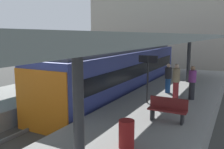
% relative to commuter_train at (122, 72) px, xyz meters
% --- Properties ---
extents(ground_plane, '(80.00, 80.00, 0.00)m').
position_rel_commuter_train_xyz_m(ground_plane, '(0.00, -5.35, -1.73)').
color(ground_plane, '#383835').
extents(platform_left, '(4.40, 28.00, 1.00)m').
position_rel_commuter_train_xyz_m(platform_left, '(-3.80, -5.35, -1.23)').
color(platform_left, gray).
rests_on(platform_left, ground_plane).
extents(platform_right, '(4.40, 28.00, 1.00)m').
position_rel_commuter_train_xyz_m(platform_right, '(3.80, -5.35, -1.23)').
color(platform_right, gray).
rests_on(platform_right, ground_plane).
extents(track_ballast, '(3.20, 28.00, 0.20)m').
position_rel_commuter_train_xyz_m(track_ballast, '(0.00, -5.35, -1.63)').
color(track_ballast, '#423F3D').
rests_on(track_ballast, ground_plane).
extents(rail_near_side, '(0.08, 28.00, 0.14)m').
position_rel_commuter_train_xyz_m(rail_near_side, '(-0.72, -5.35, -1.46)').
color(rail_near_side, slate).
rests_on(rail_near_side, track_ballast).
extents(rail_far_side, '(0.08, 28.00, 0.14)m').
position_rel_commuter_train_xyz_m(rail_far_side, '(0.72, -5.35, -1.46)').
color(rail_far_side, slate).
rests_on(rail_far_side, track_ballast).
extents(commuter_train, '(2.78, 15.07, 3.10)m').
position_rel_commuter_train_xyz_m(commuter_train, '(0.00, 0.00, 0.00)').
color(commuter_train, '#38428C').
rests_on(commuter_train, track_ballast).
extents(canopy_left, '(4.18, 21.00, 3.32)m').
position_rel_commuter_train_xyz_m(canopy_left, '(-3.80, -3.95, 2.47)').
color(canopy_left, '#333335').
rests_on(canopy_left, platform_left).
extents(canopy_right, '(4.18, 21.00, 3.15)m').
position_rel_commuter_train_xyz_m(canopy_right, '(3.80, -3.95, 2.30)').
color(canopy_right, '#333335').
rests_on(canopy_right, platform_right).
extents(platform_bench, '(1.40, 0.41, 0.86)m').
position_rel_commuter_train_xyz_m(platform_bench, '(4.60, -5.84, -0.26)').
color(platform_bench, black).
rests_on(platform_bench, platform_right).
extents(platform_sign, '(0.90, 0.08, 2.21)m').
position_rel_commuter_train_xyz_m(platform_sign, '(3.11, -3.85, 0.90)').
color(platform_sign, '#262628').
rests_on(platform_sign, platform_right).
extents(litter_bin, '(0.44, 0.44, 0.80)m').
position_rel_commuter_train_xyz_m(litter_bin, '(4.14, -8.49, -0.33)').
color(litter_bin, maroon).
rests_on(litter_bin, platform_right).
extents(passenger_near_bench, '(0.36, 0.36, 1.61)m').
position_rel_commuter_train_xyz_m(passenger_near_bench, '(3.43, -1.41, 0.10)').
color(passenger_near_bench, navy).
rests_on(passenger_near_bench, platform_right).
extents(passenger_mid_platform, '(0.36, 0.36, 1.66)m').
position_rel_commuter_train_xyz_m(passenger_mid_platform, '(4.84, -2.29, 0.13)').
color(passenger_mid_platform, '#232328').
rests_on(passenger_mid_platform, platform_right).
extents(passenger_far_end, '(0.36, 0.36, 1.75)m').
position_rel_commuter_train_xyz_m(passenger_far_end, '(4.13, -2.59, 0.18)').
color(passenger_far_end, maroon).
rests_on(passenger_far_end, platform_right).
extents(station_building_backdrop, '(18.00, 6.00, 11.00)m').
position_rel_commuter_train_xyz_m(station_building_backdrop, '(-0.85, 14.65, 3.77)').
color(station_building_backdrop, '#A89E8E').
rests_on(station_building_backdrop, ground_plane).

